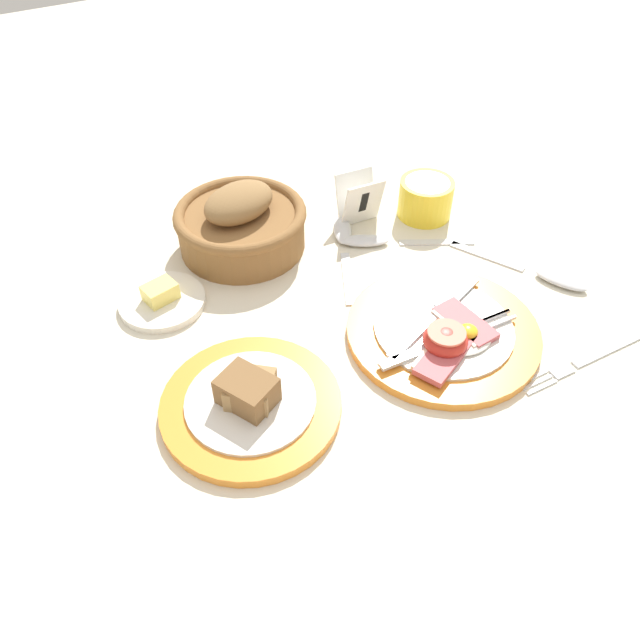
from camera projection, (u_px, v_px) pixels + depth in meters
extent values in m
plane|color=beige|center=(419.00, 362.00, 0.73)|extent=(3.00, 3.00, 0.00)
cylinder|color=orange|center=(443.00, 332.00, 0.76)|extent=(0.23, 0.23, 0.01)
cylinder|color=silver|center=(444.00, 327.00, 0.75)|extent=(0.17, 0.17, 0.00)
cube|color=#BC5156|center=(465.00, 323.00, 0.75)|extent=(0.04, 0.08, 0.01)
cube|color=beige|center=(455.00, 328.00, 0.74)|extent=(0.02, 0.07, 0.01)
cube|color=#BC5156|center=(445.00, 355.00, 0.71)|extent=(0.10, 0.07, 0.01)
cube|color=beige|center=(433.00, 348.00, 0.72)|extent=(0.08, 0.04, 0.01)
ellipsoid|color=red|center=(445.00, 340.00, 0.72)|extent=(0.05, 0.05, 0.03)
cylinder|color=#DB664C|center=(447.00, 332.00, 0.71)|extent=(0.04, 0.04, 0.00)
ellipsoid|color=white|center=(464.00, 337.00, 0.73)|extent=(0.07, 0.06, 0.01)
ellipsoid|color=yellow|center=(468.00, 331.00, 0.73)|extent=(0.02, 0.02, 0.01)
cube|color=silver|center=(421.00, 348.00, 0.72)|extent=(0.11, 0.02, 0.00)
cube|color=silver|center=(473.00, 328.00, 0.74)|extent=(0.03, 0.02, 0.00)
cube|color=silver|center=(502.00, 322.00, 0.75)|extent=(0.04, 0.01, 0.00)
cube|color=silver|center=(497.00, 318.00, 0.75)|extent=(0.04, 0.01, 0.00)
cube|color=silver|center=(493.00, 314.00, 0.76)|extent=(0.04, 0.01, 0.00)
cube|color=silver|center=(417.00, 333.00, 0.74)|extent=(0.11, 0.05, 0.00)
cube|color=#9EA0A5|center=(457.00, 293.00, 0.79)|extent=(0.08, 0.04, 0.00)
cylinder|color=orange|center=(251.00, 405.00, 0.67)|extent=(0.20, 0.20, 0.01)
cylinder|color=silver|center=(250.00, 401.00, 0.67)|extent=(0.14, 0.14, 0.00)
cube|color=brown|center=(247.00, 391.00, 0.65)|extent=(0.06, 0.07, 0.03)
cube|color=#9E7A4C|center=(250.00, 389.00, 0.66)|extent=(0.07, 0.07, 0.03)
cylinder|color=yellow|center=(425.00, 198.00, 0.93)|extent=(0.08, 0.08, 0.06)
cylinder|color=white|center=(427.00, 184.00, 0.91)|extent=(0.07, 0.07, 0.01)
cylinder|color=brown|center=(242.00, 230.00, 0.87)|extent=(0.18, 0.18, 0.05)
torus|color=brown|center=(240.00, 214.00, 0.85)|extent=(0.18, 0.18, 0.02)
ellipsoid|color=olive|center=(239.00, 203.00, 0.84)|extent=(0.12, 0.10, 0.04)
cylinder|color=silver|center=(162.00, 301.00, 0.80)|extent=(0.11, 0.11, 0.01)
cube|color=#F4E06B|center=(160.00, 292.00, 0.79)|extent=(0.05, 0.04, 0.02)
cube|color=white|center=(363.00, 204.00, 0.90)|extent=(0.06, 0.03, 0.07)
cube|color=white|center=(355.00, 195.00, 0.92)|extent=(0.06, 0.03, 0.07)
cube|color=black|center=(364.00, 202.00, 0.90)|extent=(0.01, 0.01, 0.04)
cube|color=silver|center=(348.00, 277.00, 0.83)|extent=(0.06, 0.10, 0.01)
ellipsoid|color=silver|center=(343.00, 230.00, 0.91)|extent=(0.06, 0.07, 0.01)
cube|color=silver|center=(437.00, 242.00, 0.89)|extent=(0.10, 0.06, 0.01)
ellipsoid|color=silver|center=(364.00, 241.00, 0.89)|extent=(0.07, 0.06, 0.01)
cube|color=silver|center=(487.00, 256.00, 0.87)|extent=(0.06, 0.10, 0.01)
ellipsoid|color=silver|center=(562.00, 280.00, 0.83)|extent=(0.05, 0.07, 0.01)
cube|color=silver|center=(608.00, 349.00, 0.74)|extent=(0.11, 0.02, 0.01)
cube|color=silver|center=(562.00, 370.00, 0.72)|extent=(0.03, 0.02, 0.01)
cube|color=silver|center=(533.00, 377.00, 0.71)|extent=(0.04, 0.01, 0.00)
cube|color=silver|center=(537.00, 382.00, 0.70)|extent=(0.04, 0.01, 0.00)
cube|color=silver|center=(542.00, 387.00, 0.70)|extent=(0.04, 0.01, 0.00)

